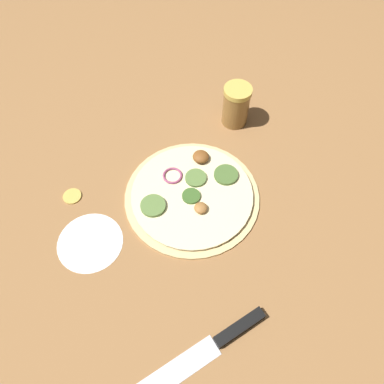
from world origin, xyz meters
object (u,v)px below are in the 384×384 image
object	(u,v)px
pizza	(192,194)
loose_cap	(72,196)
knife	(217,343)
spice_jar	(236,105)

from	to	relation	value
pizza	loose_cap	xyz separation A→B (m)	(0.06, -0.25, -0.00)
knife	loose_cap	distance (m)	0.42
spice_jar	loose_cap	bearing A→B (deg)	-46.59
pizza	loose_cap	world-z (taller)	pizza
pizza	loose_cap	distance (m)	0.26
pizza	loose_cap	bearing A→B (deg)	-77.48
loose_cap	pizza	bearing A→B (deg)	102.52
spice_jar	loose_cap	world-z (taller)	spice_jar
loose_cap	spice_jar	bearing A→B (deg)	133.41
pizza	knife	size ratio (longest dim) A/B	1.29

